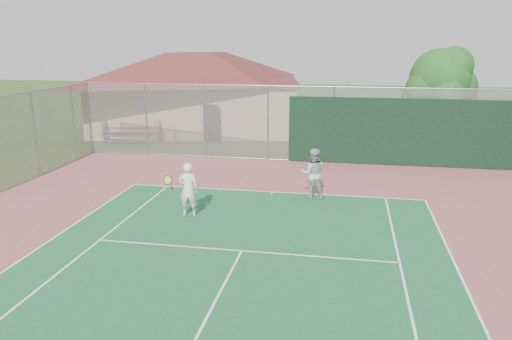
{
  "coord_description": "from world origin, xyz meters",
  "views": [
    {
      "loc": [
        2.63,
        -5.75,
        5.49
      ],
      "look_at": [
        -0.13,
        9.24,
        1.54
      ],
      "focal_mm": 35.0,
      "sensor_mm": 36.0,
      "label": 1
    }
  ],
  "objects": [
    {
      "name": "clubhouse",
      "position": [
        -6.78,
        24.79,
        2.89
      ],
      "size": [
        14.48,
        10.89,
        5.69
      ],
      "rotation": [
        0.0,
        0.0,
        0.17
      ],
      "color": "tan",
      "rests_on": "ground"
    },
    {
      "name": "tree",
      "position": [
        7.41,
        22.02,
        3.44
      ],
      "size": [
        3.75,
        3.56,
        5.23
      ],
      "color": "#3B2A15",
      "rests_on": "ground"
    },
    {
      "name": "bleachers",
      "position": [
        -9.23,
        20.28,
        0.64
      ],
      "size": [
        3.41,
        2.23,
        1.2
      ],
      "rotation": [
        0.0,
        0.0,
        0.14
      ],
      "color": "#9D3024",
      "rests_on": "ground"
    },
    {
      "name": "player_grey_back",
      "position": [
        1.52,
        11.46,
        0.9
      ],
      "size": [
        0.97,
        0.8,
        1.8
      ],
      "rotation": [
        0.0,
        0.0,
        3.28
      ],
      "color": "#AEB1B3",
      "rests_on": "ground"
    },
    {
      "name": "player_white_front",
      "position": [
        -2.27,
        8.86,
        0.88
      ],
      "size": [
        1.06,
        0.62,
        1.75
      ],
      "rotation": [
        0.0,
        0.0,
        3.26
      ],
      "color": "white",
      "rests_on": "ground"
    },
    {
      "name": "side_fence_left",
      "position": [
        -10.0,
        12.5,
        1.75
      ],
      "size": [
        0.08,
        9.0,
        3.5
      ],
      "color": "gray",
      "rests_on": "ground"
    },
    {
      "name": "back_fence",
      "position": [
        2.11,
        16.98,
        1.67
      ],
      "size": [
        20.08,
        0.11,
        3.53
      ],
      "color": "gray",
      "rests_on": "ground"
    }
  ]
}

